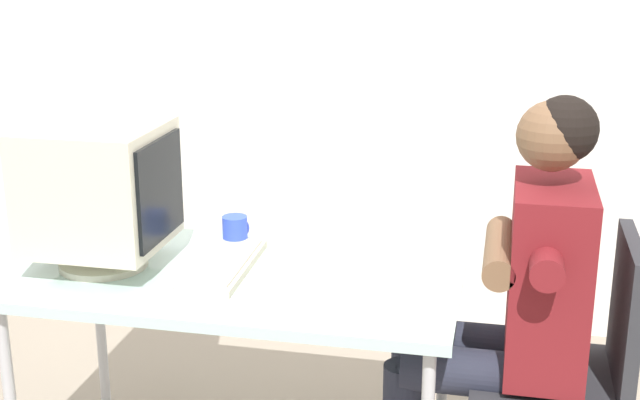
% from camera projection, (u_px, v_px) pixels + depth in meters
% --- Properties ---
extents(desk, '(1.36, 0.72, 0.73)m').
position_uv_depth(desk, '(237.00, 289.00, 2.71)').
color(desk, '#B7B7BC').
rests_on(desk, ground_plane).
extents(crt_monitor, '(0.40, 0.38, 0.45)m').
position_uv_depth(crt_monitor, '(99.00, 188.00, 2.67)').
color(crt_monitor, beige).
rests_on(crt_monitor, desk).
extents(keyboard, '(0.18, 0.45, 0.03)m').
position_uv_depth(keyboard, '(223.00, 265.00, 2.71)').
color(keyboard, beige).
rests_on(keyboard, desk).
extents(office_chair, '(0.44, 0.44, 0.90)m').
position_uv_depth(office_chair, '(572.00, 363.00, 2.58)').
color(office_chair, '#4C4C51').
rests_on(office_chair, ground_plane).
extents(person_seated, '(0.69, 0.60, 1.30)m').
position_uv_depth(person_seated, '(511.00, 295.00, 2.56)').
color(person_seated, maroon).
rests_on(person_seated, ground_plane).
extents(desk_mug, '(0.08, 0.09, 0.11)m').
position_uv_depth(desk_mug, '(235.00, 231.00, 2.90)').
color(desk_mug, blue).
rests_on(desk_mug, desk).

